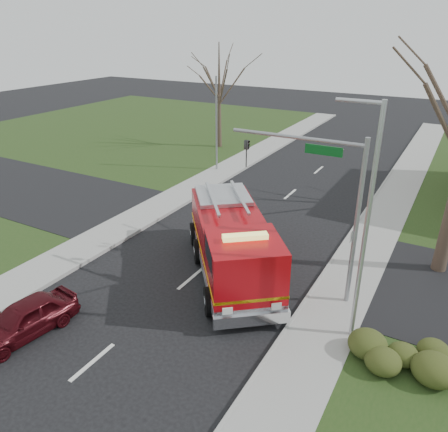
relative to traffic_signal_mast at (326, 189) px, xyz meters
The scene contains 10 objects.
ground 7.18m from the traffic_signal_mast, 163.94° to the right, with size 120.00×120.00×0.00m, color black.
sidewalk_right 4.97m from the traffic_signal_mast, 56.58° to the right, with size 2.40×80.00×0.15m, color #9F9F99.
sidewalk_left 12.41m from the traffic_signal_mast, behind, with size 2.40×80.00×0.15m, color #9F9F99.
hedge_corner 6.14m from the traffic_signal_mast, 33.41° to the right, with size 2.80×2.00×0.90m, color #2B3814.
bare_tree_left 23.97m from the traffic_signal_mast, 129.43° to the left, with size 4.50×4.50×9.00m.
traffic_signal_mast is the anchor object (origin of this frame).
streetlight_pole 2.78m from the traffic_signal_mast, 46.02° to the right, with size 1.48×0.16×8.40m.
utility_pole_far 17.38m from the traffic_signal_mast, 133.85° to the left, with size 0.14×0.14×7.00m, color gray.
fire_engine 4.95m from the traffic_signal_mast, behind, with size 7.26×8.14×3.30m.
parked_car_maroon 11.98m from the traffic_signal_mast, 137.82° to the right, with size 1.56×3.87×1.32m, color #400A10.
Camera 1 is at (9.39, -13.76, 10.36)m, focal length 35.00 mm.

